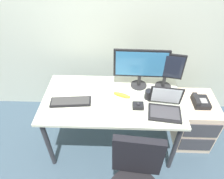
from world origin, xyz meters
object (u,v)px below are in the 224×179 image
monitor_side (166,69)px  keyboard (71,102)px  laptop (165,107)px  banana (122,95)px  trackball_mouse (138,106)px  desk_phone (200,102)px  paper_notepad (69,83)px  monitor_main (141,66)px  file_cabinet (193,121)px  coffee_mug (149,95)px

monitor_side → keyboard: monitor_side is taller
laptop → banana: (-0.42, 0.19, -0.03)m
banana → trackball_mouse: bearing=-44.1°
desk_phone → paper_notepad: paper_notepad is taller
monitor_side → trackball_mouse: size_ratio=3.83×
trackball_mouse → monitor_side: bearing=47.9°
desk_phone → monitor_main: size_ratio=0.35×
file_cabinet → monitor_main: (-0.69, 0.10, 0.72)m
paper_notepad → trackball_mouse: bearing=-25.6°
keyboard → banana: bearing=12.2°
banana → paper_notepad: bearing=160.9°
coffee_mug → banana: (-0.28, 0.02, -0.03)m
banana → monitor_side: bearing=20.9°
keyboard → paper_notepad: (-0.08, 0.32, -0.01)m
file_cabinet → banana: banana is taller
paper_notepad → banana: (0.60, -0.21, 0.01)m
keyboard → laptop: laptop is taller
file_cabinet → paper_notepad: 1.56m
laptop → trackball_mouse: size_ratio=3.08×
monitor_main → coffee_mug: (0.09, -0.20, -0.22)m
monitor_main → monitor_side: monitor_main is taller
desk_phone → laptop: bearing=-150.8°
monitor_side → laptop: (-0.04, -0.37, -0.18)m
monitor_side → file_cabinet: bearing=-12.5°
laptop → trackball_mouse: (-0.26, 0.04, -0.03)m
paper_notepad → desk_phone: bearing=-5.5°
file_cabinet → laptop: (-0.47, -0.27, 0.50)m
file_cabinet → monitor_side: (-0.42, 0.09, 0.69)m
file_cabinet → coffee_mug: bearing=-170.6°
monitor_main → keyboard: 0.81m
monitor_main → trackball_mouse: monitor_main is taller
keyboard → banana: banana is taller
file_cabinet → coffee_mug: size_ratio=6.01×
monitor_side → paper_notepad: monitor_side is taller
keyboard → laptop: (0.94, -0.08, 0.04)m
file_cabinet → monitor_side: size_ratio=1.44×
desk_phone → monitor_side: 0.55m
coffee_mug → monitor_side: bearing=47.4°
coffee_mug → paper_notepad: size_ratio=0.49×
trackball_mouse → keyboard: bearing=176.4°
desk_phone → keyboard: 1.41m
desk_phone → monitor_main: 0.79m
file_cabinet → laptop: 0.74m
laptop → coffee_mug: bearing=127.8°
desk_phone → trackball_mouse: bearing=-162.8°
monitor_main → trackball_mouse: bearing=-95.0°
trackball_mouse → coffee_mug: bearing=48.7°
paper_notepad → keyboard: bearing=-76.4°
banana → laptop: bearing=-24.7°
keyboard → banana: 0.53m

